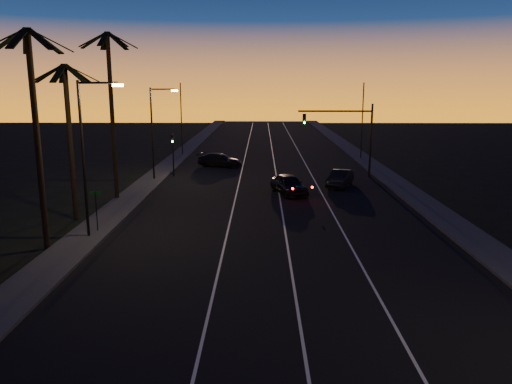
{
  "coord_description": "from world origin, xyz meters",
  "views": [
    {
      "loc": [
        -0.94,
        -7.72,
        8.75
      ],
      "look_at": [
        -1.27,
        21.35,
        2.48
      ],
      "focal_mm": 35.0,
      "sensor_mm": 36.0,
      "label": 1
    }
  ],
  "objects_px": {
    "right_car": "(340,178)",
    "signal_mast": "(347,127)",
    "lead_car": "(289,184)",
    "cross_car": "(220,160)"
  },
  "relations": [
    {
      "from": "right_car",
      "to": "cross_car",
      "type": "relative_size",
      "value": 0.87
    },
    {
      "from": "signal_mast",
      "to": "right_car",
      "type": "height_order",
      "value": "signal_mast"
    },
    {
      "from": "signal_mast",
      "to": "cross_car",
      "type": "relative_size",
      "value": 1.35
    },
    {
      "from": "signal_mast",
      "to": "right_car",
      "type": "relative_size",
      "value": 1.54
    },
    {
      "from": "right_car",
      "to": "signal_mast",
      "type": "bearing_deg",
      "value": 75.87
    },
    {
      "from": "lead_car",
      "to": "cross_car",
      "type": "xyz_separation_m",
      "value": [
        -6.77,
        13.9,
        -0.1
      ]
    },
    {
      "from": "lead_car",
      "to": "right_car",
      "type": "bearing_deg",
      "value": 33.9
    },
    {
      "from": "lead_car",
      "to": "cross_car",
      "type": "distance_m",
      "value": 15.46
    },
    {
      "from": "signal_mast",
      "to": "right_car",
      "type": "distance_m",
      "value": 6.39
    },
    {
      "from": "right_car",
      "to": "lead_car",
      "type": "bearing_deg",
      "value": -146.1
    }
  ]
}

